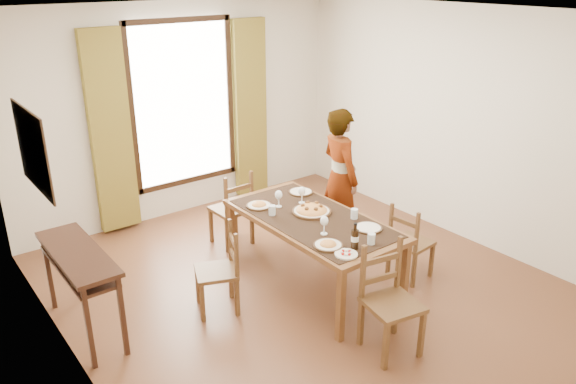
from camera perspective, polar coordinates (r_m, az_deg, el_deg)
ground at (r=5.89m, az=1.62°, el=-9.45°), size 5.00×5.00×0.00m
room_shell at (r=5.34m, az=0.88°, el=5.38°), size 4.60×5.10×2.74m
console_table at (r=5.21m, az=-20.52°, el=-6.78°), size 0.38×1.20×0.80m
dining_table at (r=5.59m, az=2.51°, el=-3.20°), size 0.94×1.88×0.76m
chair_west at (r=5.36m, az=-6.97°, el=-8.08°), size 0.49×0.49×0.86m
chair_north at (r=6.55m, az=-5.67°, el=-1.90°), size 0.42×0.42×0.92m
chair_south at (r=4.86m, az=10.32°, el=-11.08°), size 0.50×0.50×0.96m
chair_east at (r=5.97m, az=12.27°, el=-5.20°), size 0.41×0.41×0.84m
man at (r=6.48m, az=5.30°, el=1.48°), size 0.72×0.59×1.62m
plate_sw at (r=5.01m, az=4.10°, el=-5.25°), size 0.27×0.27×0.05m
plate_se at (r=5.36m, az=8.14°, el=-3.48°), size 0.27×0.27×0.05m
plate_nw at (r=5.80m, az=-2.97°, el=-1.24°), size 0.27×0.27×0.05m
plate_ne at (r=6.15m, az=1.30°, el=0.15°), size 0.27×0.27×0.05m
pasta_platter at (r=5.65m, az=2.42°, el=-1.65°), size 0.40×0.40×0.10m
caprese_plate at (r=4.88m, az=5.93°, el=-6.19°), size 0.20×0.20×0.04m
wine_glass_a at (r=5.19m, az=3.70°, el=-3.38°), size 0.08×0.08×0.18m
wine_glass_b at (r=5.86m, az=1.41°, el=-0.30°), size 0.08×0.08×0.18m
wine_glass_c at (r=5.76m, az=-0.95°, el=-0.67°), size 0.08×0.08×0.18m
tumbler_a at (r=5.56m, az=6.76°, el=-2.21°), size 0.07×0.07×0.10m
tumbler_b at (r=5.60m, az=-1.62°, el=-1.86°), size 0.07×0.07×0.10m
tumbler_c at (r=5.08m, az=8.47°, el=-4.72°), size 0.07×0.07×0.10m
wine_bottle at (r=4.95m, az=6.82°, el=-4.45°), size 0.07×0.07×0.25m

